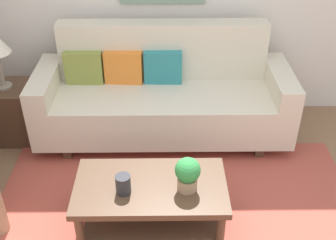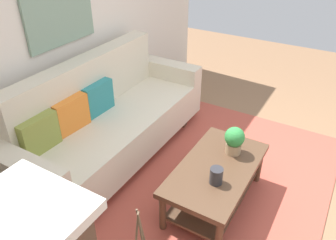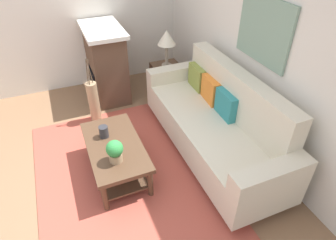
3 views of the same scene
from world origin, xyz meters
name	(u,v)px [view 1 (image 1 of 3)]	position (x,y,z in m)	size (l,w,h in m)	color
area_rug	(178,220)	(0.00, 0.50, 0.01)	(2.95, 1.97, 0.01)	#B24C3D
couch	(163,96)	(-0.11, 1.71, 0.43)	(2.40, 0.84, 1.08)	beige
throw_pillow_olive	(84,67)	(-0.87, 1.83, 0.68)	(0.36, 0.12, 0.32)	olive
throw_pillow_orange	(124,67)	(-0.49, 1.83, 0.68)	(0.36, 0.12, 0.32)	orange
throw_pillow_teal	(163,67)	(-0.11, 1.83, 0.68)	(0.36, 0.12, 0.32)	teal
coffee_table	(151,196)	(-0.20, 0.45, 0.31)	(1.10, 0.60, 0.43)	#513826
tabletop_vase	(123,184)	(-0.39, 0.38, 0.50)	(0.11, 0.11, 0.14)	#2D2D33
potted_plant_tabletop	(188,173)	(0.06, 0.41, 0.57)	(0.18, 0.18, 0.26)	tan
side_table	(10,112)	(-1.61, 1.67, 0.28)	(0.44, 0.44, 0.56)	#513826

